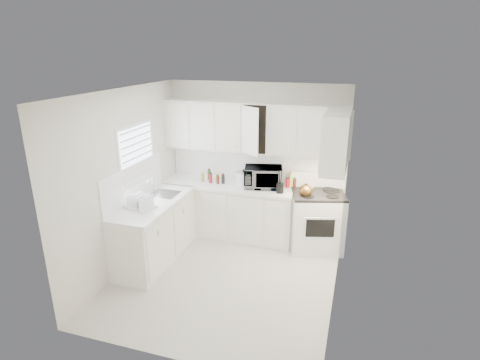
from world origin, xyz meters
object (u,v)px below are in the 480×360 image
at_px(tea_kettle, 306,190).
at_px(stove, 317,213).
at_px(dish_rack, 140,200).
at_px(microwave, 263,175).
at_px(rice_cooker, 244,177).
at_px(utensil_crock, 280,182).

bearing_deg(tea_kettle, stove, 20.66).
xyz_separation_m(tea_kettle, dish_rack, (-2.18, -1.16, 0.01)).
relative_size(tea_kettle, microwave, 0.40).
height_order(rice_cooker, utensil_crock, utensil_crock).
bearing_deg(microwave, dish_rack, -149.84).
bearing_deg(dish_rack, stove, 44.10).
bearing_deg(stove, microwave, 161.13).
xyz_separation_m(stove, tea_kettle, (-0.18, -0.16, 0.44)).
xyz_separation_m(microwave, rice_cooker, (-0.34, 0.02, -0.08)).
xyz_separation_m(stove, dish_rack, (-2.36, -1.32, 0.45)).
bearing_deg(stove, tea_kettle, -154.13).
xyz_separation_m(stove, utensil_crock, (-0.58, -0.14, 0.52)).
xyz_separation_m(microwave, dish_rack, (-1.45, -1.37, -0.09)).
distance_m(stove, dish_rack, 2.74).
bearing_deg(microwave, utensil_crock, -43.75).
relative_size(tea_kettle, dish_rack, 0.61).
bearing_deg(rice_cooker, microwave, 14.21).
relative_size(microwave, utensil_crock, 1.63).
distance_m(tea_kettle, utensil_crock, 0.41).
distance_m(microwave, utensil_crock, 0.37).
distance_m(utensil_crock, dish_rack, 2.13).
height_order(microwave, dish_rack, microwave).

